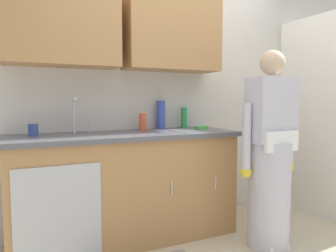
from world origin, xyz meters
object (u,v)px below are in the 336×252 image
object	(u,v)px
cup_by_sink	(33,130)
sponge	(201,127)
sink	(82,137)
bottle_water_short	(185,118)
bottle_dish_liquid	(143,122)
bottle_soap	(161,115)
person_at_sink	(270,165)
knife_on_counter	(180,131)

from	to	relation	value
cup_by_sink	sponge	xyz separation A→B (m)	(1.51, -0.04, -0.03)
sink	bottle_water_short	xyz separation A→B (m)	(1.04, 0.19, 0.12)
bottle_dish_liquid	cup_by_sink	size ratio (longest dim) A/B	1.70
bottle_soap	bottle_water_short	world-z (taller)	bottle_soap
person_at_sink	knife_on_counter	xyz separation A→B (m)	(-0.55, 0.55, 0.25)
cup_by_sink	knife_on_counter	bearing A→B (deg)	-8.54
sink	person_at_sink	size ratio (longest dim) A/B	0.31
bottle_soap	knife_on_counter	distance (m)	0.35
bottle_soap	sponge	size ratio (longest dim) A/B	2.52
person_at_sink	bottle_water_short	distance (m)	0.97
bottle_dish_liquid	person_at_sink	bearing A→B (deg)	-44.26
person_at_sink	bottle_soap	size ratio (longest dim) A/B	5.85
person_at_sink	bottle_water_short	bearing A→B (deg)	112.82
sink	knife_on_counter	world-z (taller)	sink
bottle_water_short	person_at_sink	bearing A→B (deg)	-67.18
bottle_soap	cup_by_sink	size ratio (longest dim) A/B	2.92
bottle_soap	knife_on_counter	size ratio (longest dim) A/B	1.15
knife_on_counter	sponge	size ratio (longest dim) A/B	2.18
person_at_sink	cup_by_sink	size ratio (longest dim) A/B	17.05
person_at_sink	sink	bearing A→B (deg)	155.21
sink	cup_by_sink	size ratio (longest dim) A/B	5.26
sink	bottle_dish_liquid	xyz separation A→B (m)	(0.58, 0.15, 0.09)
cup_by_sink	sponge	bearing A→B (deg)	-1.56
person_at_sink	bottle_soap	distance (m)	1.12
bottle_soap	bottle_water_short	xyz separation A→B (m)	(0.24, -0.04, -0.03)
bottle_soap	cup_by_sink	world-z (taller)	bottle_soap
person_at_sink	bottle_dish_liquid	size ratio (longest dim) A/B	10.06
bottle_water_short	cup_by_sink	world-z (taller)	bottle_water_short
cup_by_sink	person_at_sink	bearing A→B (deg)	-22.50
sponge	sink	bearing A→B (deg)	-177.91
bottle_dish_liquid	sponge	distance (m)	0.58
bottle_dish_liquid	bottle_soap	bearing A→B (deg)	19.27
person_at_sink	sponge	xyz separation A→B (m)	(-0.24, 0.69, 0.26)
person_at_sink	knife_on_counter	world-z (taller)	person_at_sink
sponge	bottle_dish_liquid	bearing A→B (deg)	169.37
bottle_dish_liquid	sponge	world-z (taller)	bottle_dish_liquid
sink	bottle_soap	distance (m)	0.85
sink	knife_on_counter	bearing A→B (deg)	-6.63
sink	bottle_soap	xyz separation A→B (m)	(0.80, 0.23, 0.15)
sink	bottle_soap	bearing A→B (deg)	15.73
bottle_dish_liquid	bottle_soap	world-z (taller)	bottle_soap
bottle_soap	sponge	distance (m)	0.41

